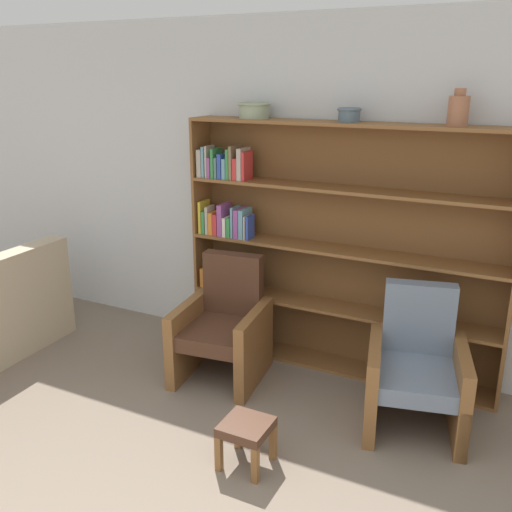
# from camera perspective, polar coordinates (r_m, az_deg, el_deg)

# --- Properties ---
(wall_back) EXTENTS (12.00, 0.06, 2.75)m
(wall_back) POSITION_cam_1_polar(r_m,az_deg,el_deg) (4.57, 8.42, 5.86)
(wall_back) COLOR silver
(wall_back) RESTS_ON ground
(bookshelf) EXTENTS (2.52, 0.30, 1.97)m
(bookshelf) POSITION_cam_1_polar(r_m,az_deg,el_deg) (4.58, 5.71, 0.46)
(bookshelf) COLOR brown
(bookshelf) RESTS_ON ground
(bowl_stoneware) EXTENTS (0.26, 0.26, 0.12)m
(bowl_stoneware) POSITION_cam_1_polar(r_m,az_deg,el_deg) (4.57, -0.20, 14.44)
(bowl_stoneware) COLOR gray
(bowl_stoneware) RESTS_ON bookshelf
(bowl_sage) EXTENTS (0.18, 0.18, 0.10)m
(bowl_sage) POSITION_cam_1_polar(r_m,az_deg,el_deg) (4.27, 9.30, 13.84)
(bowl_sage) COLOR slate
(bowl_sage) RESTS_ON bookshelf
(vase_tall) EXTENTS (0.14, 0.14, 0.24)m
(vase_tall) POSITION_cam_1_polar(r_m,az_deg,el_deg) (4.11, 19.59, 13.62)
(vase_tall) COLOR #A36647
(vase_tall) RESTS_ON bookshelf
(armchair_leather) EXTENTS (0.72, 0.76, 0.94)m
(armchair_leather) POSITION_cam_1_polar(r_m,az_deg,el_deg) (4.52, -3.27, -7.17)
(armchair_leather) COLOR brown
(armchair_leather) RESTS_ON ground
(armchair_cushioned) EXTENTS (0.78, 0.81, 0.94)m
(armchair_cushioned) POSITION_cam_1_polar(r_m,az_deg,el_deg) (4.06, 15.73, -10.93)
(armchair_cushioned) COLOR brown
(armchair_cushioned) RESTS_ON ground
(footstool) EXTENTS (0.29, 0.29, 0.29)m
(footstool) POSITION_cam_1_polar(r_m,az_deg,el_deg) (3.62, -0.98, -17.17)
(footstool) COLOR brown
(footstool) RESTS_ON ground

